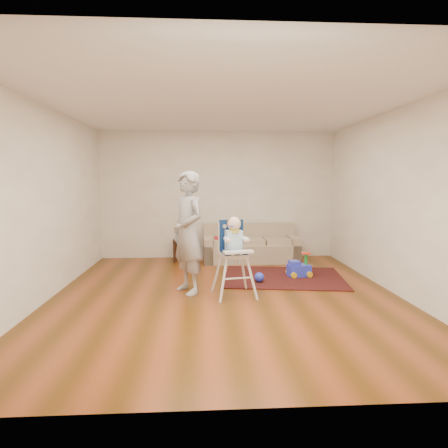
{
  "coord_description": "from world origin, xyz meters",
  "views": [
    {
      "loc": [
        -0.33,
        -5.3,
        1.67
      ],
      "look_at": [
        0.0,
        0.4,
        1.0
      ],
      "focal_mm": 30.0,
      "sensor_mm": 36.0,
      "label": 1
    }
  ],
  "objects": [
    {
      "name": "sofa",
      "position": [
        0.66,
        2.3,
        0.38
      ],
      "size": [
        1.96,
        0.82,
        0.75
      ],
      "rotation": [
        0.0,
        0.0,
        0.01
      ],
      "color": "gray",
      "rests_on": "ground"
    },
    {
      "name": "ground",
      "position": [
        0.0,
        0.0,
        0.0
      ],
      "size": [
        5.5,
        5.5,
        0.0
      ],
      "primitive_type": "plane",
      "color": "#4E2B08",
      "rests_on": "ground"
    },
    {
      "name": "toy_ball",
      "position": [
        0.59,
        0.62,
        0.09
      ],
      "size": [
        0.16,
        0.16,
        0.16
      ],
      "primitive_type": "sphere",
      "color": "blue",
      "rests_on": "area_rug"
    },
    {
      "name": "adult",
      "position": [
        -0.55,
        0.16,
        0.9
      ],
      "size": [
        0.71,
        0.78,
        1.8
      ],
      "primitive_type": "imported",
      "rotation": [
        0.0,
        0.0,
        -1.01
      ],
      "color": "#97979A",
      "rests_on": "ground"
    },
    {
      "name": "high_chair",
      "position": [
        0.12,
        -0.03,
        0.56
      ],
      "size": [
        0.63,
        0.63,
        1.16
      ],
      "rotation": [
        0.0,
        0.0,
        0.18
      ],
      "color": "silver",
      "rests_on": "ground"
    },
    {
      "name": "area_rug",
      "position": [
        1.06,
        0.92,
        0.01
      ],
      "size": [
        2.19,
        1.76,
        0.02
      ],
      "primitive_type": "cube",
      "rotation": [
        0.0,
        0.0,
        -0.14
      ],
      "color": "#33120F",
      "rests_on": "ground"
    },
    {
      "name": "ride_on_toy",
      "position": [
        1.34,
        0.96,
        0.22
      ],
      "size": [
        0.41,
        0.32,
        0.41
      ],
      "primitive_type": null,
      "rotation": [
        0.0,
        0.0,
        0.13
      ],
      "color": "blue",
      "rests_on": "area_rug"
    },
    {
      "name": "side_table",
      "position": [
        -0.7,
        2.42,
        0.23
      ],
      "size": [
        0.47,
        0.47,
        0.47
      ],
      "primitive_type": null,
      "color": "black",
      "rests_on": "ground"
    },
    {
      "name": "room_envelope",
      "position": [
        0.0,
        0.53,
        1.88
      ],
      "size": [
        5.04,
        5.52,
        2.72
      ],
      "color": "beige",
      "rests_on": "ground"
    }
  ]
}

